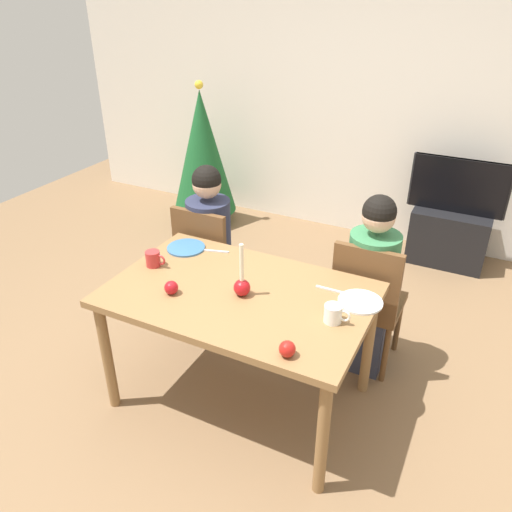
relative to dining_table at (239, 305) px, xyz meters
name	(u,v)px	position (x,y,z in m)	size (l,w,h in m)	color
ground_plane	(241,396)	(0.00, 0.00, -0.67)	(7.68, 7.68, 0.00)	brown
back_wall	(377,97)	(0.00, 2.60, 0.63)	(6.40, 0.10, 2.60)	silver
dining_table	(239,305)	(0.00, 0.00, 0.00)	(1.40, 0.90, 0.75)	olive
chair_left	(208,258)	(-0.58, 0.61, -0.15)	(0.40, 0.40, 0.90)	brown
chair_right	(367,298)	(0.55, 0.61, -0.15)	(0.40, 0.40, 0.90)	brown
person_left_child	(210,249)	(-0.58, 0.64, -0.10)	(0.30, 0.30, 1.17)	#33384C
person_right_child	(370,288)	(0.55, 0.64, -0.10)	(0.30, 0.30, 1.17)	#33384C
tv_stand	(449,236)	(0.83, 2.30, -0.43)	(0.64, 0.40, 0.48)	black
tv	(459,186)	(0.83, 2.30, 0.04)	(0.79, 0.05, 0.46)	black
christmas_tree	(202,152)	(-1.52, 2.06, 0.07)	(0.63, 0.63, 1.41)	brown
candle_centerpiece	(242,285)	(0.03, -0.02, 0.15)	(0.09, 0.09, 0.30)	red
plate_left	(186,248)	(-0.53, 0.29, 0.09)	(0.23, 0.23, 0.01)	teal
plate_right	(360,302)	(0.61, 0.19, 0.09)	(0.23, 0.23, 0.01)	silver
mug_left	(154,259)	(-0.58, 0.02, 0.13)	(0.13, 0.08, 0.09)	#B72D2D
mug_right	(334,314)	(0.54, -0.03, 0.13)	(0.13, 0.09, 0.09)	white
fork_left	(214,251)	(-0.35, 0.33, 0.09)	(0.18, 0.01, 0.01)	silver
fork_right	(332,290)	(0.44, 0.23, 0.09)	(0.18, 0.01, 0.01)	silver
apple_near_candle	(287,349)	(0.44, -0.36, 0.12)	(0.08, 0.08, 0.08)	red
apple_by_left_plate	(171,288)	(-0.31, -0.18, 0.12)	(0.07, 0.07, 0.07)	#AF141B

